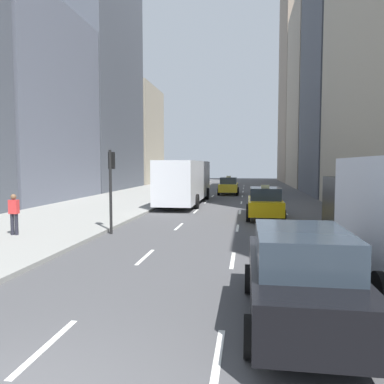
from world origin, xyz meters
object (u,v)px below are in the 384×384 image
(taxi_lead, at_px, (265,203))
(city_bus, at_px, (186,180))
(traffic_light_pole, at_px, (111,178))
(taxi_second, at_px, (229,186))
(pedestrian_mid_block, at_px, (14,212))
(sedan_black_near, at_px, (299,275))

(taxi_lead, relative_size, city_bus, 0.38)
(city_bus, xyz_separation_m, traffic_light_pole, (-1.14, -12.77, 0.62))
(taxi_second, relative_size, pedestrian_mid_block, 2.67)
(taxi_second, xyz_separation_m, traffic_light_pole, (-3.95, -22.22, 1.53))
(taxi_lead, distance_m, sedan_black_near, 13.82)
(pedestrian_mid_block, bearing_deg, sedan_black_near, -33.02)
(city_bus, bearing_deg, traffic_light_pole, -95.09)
(sedan_black_near, bearing_deg, pedestrian_mid_block, 146.98)
(taxi_lead, relative_size, traffic_light_pole, 1.22)
(taxi_second, bearing_deg, pedestrian_mid_block, -107.25)
(taxi_second, distance_m, traffic_light_pole, 22.62)
(city_bus, bearing_deg, pedestrian_mid_block, -107.69)
(taxi_lead, distance_m, pedestrian_mid_block, 12.48)
(sedan_black_near, bearing_deg, taxi_lead, 90.00)
(taxi_lead, bearing_deg, pedestrian_mid_block, -144.91)
(taxi_lead, relative_size, pedestrian_mid_block, 2.67)
(sedan_black_near, height_order, city_bus, city_bus)
(taxi_second, xyz_separation_m, sedan_black_near, (2.80, -30.52, 0.04))
(taxi_second, distance_m, city_bus, 9.90)
(sedan_black_near, bearing_deg, traffic_light_pole, 129.10)
(taxi_lead, distance_m, traffic_light_pole, 8.85)
(pedestrian_mid_block, bearing_deg, taxi_lead, 35.09)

